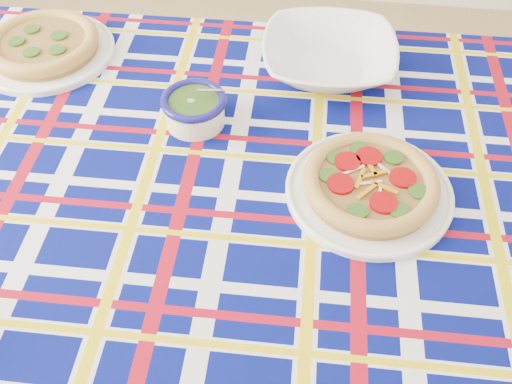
% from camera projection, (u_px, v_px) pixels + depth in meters
% --- Properties ---
extents(floor, '(4.00, 4.00, 0.00)m').
position_uv_depth(floor, '(160.00, 313.00, 1.82)').
color(floor, '#997D4F').
rests_on(floor, ground).
extents(dining_table, '(1.73, 1.11, 0.80)m').
position_uv_depth(dining_table, '(272.00, 205.00, 1.18)').
color(dining_table, brown).
rests_on(dining_table, floor).
extents(tablecloth, '(1.77, 1.15, 0.11)m').
position_uv_depth(tablecloth, '(272.00, 196.00, 1.16)').
color(tablecloth, '#050C5D').
rests_on(tablecloth, dining_table).
extents(main_focaccia_plate, '(0.35, 0.35, 0.06)m').
position_uv_depth(main_focaccia_plate, '(371.00, 183.00, 1.06)').
color(main_focaccia_plate, olive).
rests_on(main_focaccia_plate, tablecloth).
extents(pesto_bowl, '(0.15, 0.15, 0.08)m').
position_uv_depth(pesto_bowl, '(194.00, 107.00, 1.19)').
color(pesto_bowl, '#213C10').
rests_on(pesto_bowl, tablecloth).
extents(serving_bowl, '(0.33, 0.33, 0.08)m').
position_uv_depth(serving_bowl, '(329.00, 57.00, 1.31)').
color(serving_bowl, white).
rests_on(serving_bowl, tablecloth).
extents(second_focaccia_plate, '(0.36, 0.36, 0.06)m').
position_uv_depth(second_focaccia_plate, '(44.00, 44.00, 1.36)').
color(second_focaccia_plate, olive).
rests_on(second_focaccia_plate, tablecloth).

